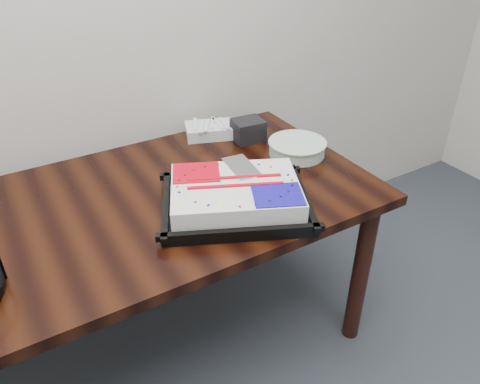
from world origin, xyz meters
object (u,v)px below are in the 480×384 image
table (127,228)px  plate_stack (297,148)px  cake_tray (235,196)px  napkin_box (248,130)px

table → plate_stack: (0.75, 0.01, 0.12)m
table → cake_tray: size_ratio=2.97×
table → cake_tray: bearing=-30.9°
cake_tray → plate_stack: size_ratio=2.54×
plate_stack → cake_tray: bearing=-153.4°
table → plate_stack: size_ratio=7.55×
table → napkin_box: 0.70m
table → napkin_box: napkin_box is taller
cake_tray → napkin_box: (0.32, 0.43, -0.00)m
table → cake_tray: (0.33, -0.20, 0.13)m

